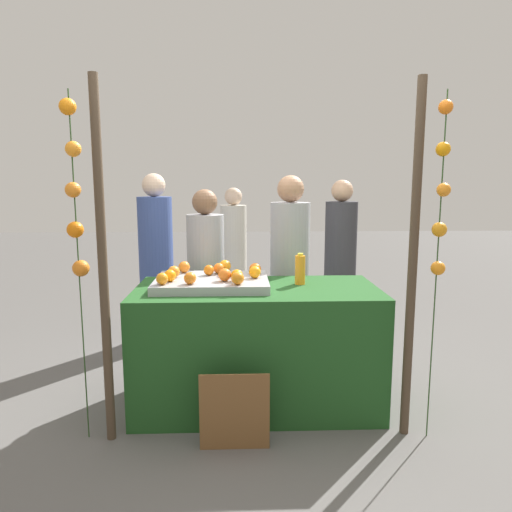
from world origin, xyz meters
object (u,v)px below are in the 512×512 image
orange_1 (184,267)px  juice_bottle (300,270)px  orange_0 (219,268)px  vendor_right (290,280)px  chalkboard_sign (235,412)px  stall_counter (257,346)px  vendor_left (206,288)px

orange_1 → juice_bottle: juice_bottle is taller
orange_0 → vendor_right: bearing=38.9°
orange_0 → vendor_right: (0.58, 0.47, -0.19)m
orange_0 → chalkboard_sign: (0.12, -0.79, -0.73)m
orange_0 → vendor_right: size_ratio=0.05×
stall_counter → vendor_right: size_ratio=1.03×
chalkboard_sign → vendor_left: (-0.25, 1.23, 0.49)m
vendor_left → orange_1: bearing=-109.1°
orange_0 → orange_1: orange_1 is taller
stall_counter → orange_0: bearing=143.2°
vendor_right → juice_bottle: bearing=-88.9°
stall_counter → juice_bottle: juice_bottle is taller
stall_counter → orange_1: (-0.54, 0.25, 0.53)m
stall_counter → orange_0: 0.63m
orange_0 → juice_bottle: size_ratio=0.35×
stall_counter → vendor_left: bearing=122.1°
orange_0 → vendor_right: vendor_right is taller
orange_0 → chalkboard_sign: bearing=-81.5°
juice_bottle → chalkboard_sign: size_ratio=0.47×
stall_counter → orange_1: 0.80m
vendor_left → stall_counter: bearing=-57.9°
orange_1 → juice_bottle: size_ratio=0.38×
orange_0 → vendor_left: size_ratio=0.05×
juice_bottle → vendor_right: vendor_right is taller
stall_counter → orange_0: size_ratio=21.39×
juice_bottle → vendor_left: 0.94m
orange_1 → vendor_left: bearing=70.9°
stall_counter → vendor_left: size_ratio=1.11×
juice_bottle → chalkboard_sign: 1.11m
orange_0 → vendor_left: 0.52m
stall_counter → juice_bottle: bearing=16.9°
chalkboard_sign → vendor_right: bearing=69.8°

